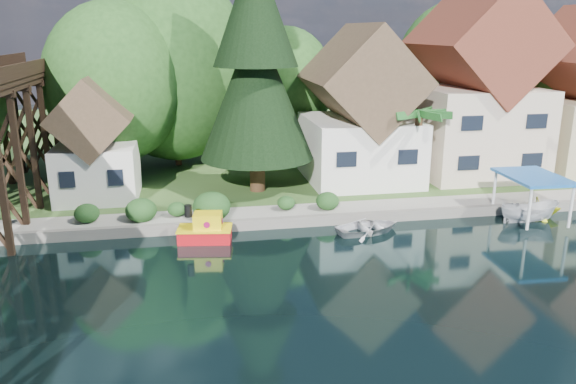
% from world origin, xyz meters
% --- Properties ---
extents(ground, '(140.00, 140.00, 0.00)m').
position_xyz_m(ground, '(0.00, 0.00, 0.00)').
color(ground, black).
rests_on(ground, ground).
extents(bank, '(140.00, 52.00, 0.50)m').
position_xyz_m(bank, '(0.00, 34.00, 0.25)').
color(bank, '#305321').
rests_on(bank, ground).
extents(seawall, '(60.00, 0.40, 0.62)m').
position_xyz_m(seawall, '(4.00, 8.00, 0.31)').
color(seawall, slate).
rests_on(seawall, ground).
extents(promenade, '(50.00, 2.60, 0.06)m').
position_xyz_m(promenade, '(6.00, 9.30, 0.53)').
color(promenade, gray).
rests_on(promenade, bank).
extents(house_left, '(7.64, 8.64, 11.02)m').
position_xyz_m(house_left, '(7.00, 16.00, 5.14)').
color(house_left, white).
rests_on(house_left, bank).
extents(house_center, '(8.65, 9.18, 13.89)m').
position_xyz_m(house_center, '(16.00, 16.50, 6.42)').
color(house_center, beige).
rests_on(house_center, bank).
extents(shed, '(5.09, 5.40, 7.85)m').
position_xyz_m(shed, '(-11.00, 14.50, 3.83)').
color(shed, white).
rests_on(shed, bank).
extents(bg_trees, '(49.90, 13.30, 10.57)m').
position_xyz_m(bg_trees, '(1.00, 21.25, 7.29)').
color(bg_trees, '#382314').
rests_on(bg_trees, bank).
extents(shrubs, '(15.76, 2.47, 1.70)m').
position_xyz_m(shrubs, '(-4.60, 9.26, 1.23)').
color(shrubs, '#174218').
rests_on(shrubs, bank).
extents(conifer, '(7.55, 7.55, 18.58)m').
position_xyz_m(conifer, '(-0.64, 14.35, 9.44)').
color(conifer, '#382314').
rests_on(conifer, bank).
extents(palm_tree, '(4.55, 4.55, 5.85)m').
position_xyz_m(palm_tree, '(9.85, 12.27, 5.61)').
color(palm_tree, '#382314').
rests_on(palm_tree, bank).
extents(tugboat, '(3.10, 2.00, 2.10)m').
position_xyz_m(tugboat, '(-4.46, 6.63, 0.63)').
color(tugboat, red).
rests_on(tugboat, ground).
extents(boat_white_a, '(4.34, 3.51, 0.80)m').
position_xyz_m(boat_white_a, '(4.68, 6.37, 0.40)').
color(boat_white_a, silver).
rests_on(boat_white_a, ground).
extents(boat_canopy, '(3.66, 4.58, 2.88)m').
position_xyz_m(boat_canopy, '(14.61, 6.35, 1.24)').
color(boat_canopy, silver).
rests_on(boat_canopy, ground).
extents(boat_yellow, '(3.16, 2.93, 1.36)m').
position_xyz_m(boat_yellow, '(15.82, 7.22, 0.68)').
color(boat_yellow, '#FAFE1C').
rests_on(boat_yellow, ground).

